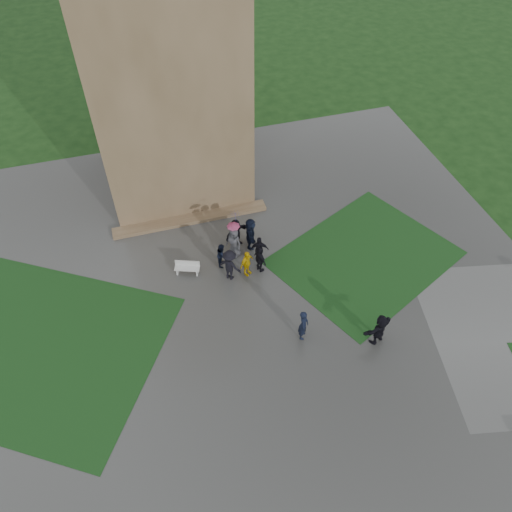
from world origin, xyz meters
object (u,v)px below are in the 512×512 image
object	(u,v)px
tower	(157,35)
bench	(187,268)
pedestrian_near	(379,329)
pedestrian_mid	(303,325)

from	to	relation	value
tower	bench	distance (m)	12.02
pedestrian_near	pedestrian_mid	bearing A→B (deg)	-39.51
bench	pedestrian_near	xyz separation A→B (m)	(7.66, -6.70, 0.51)
pedestrian_mid	pedestrian_near	size ratio (longest dim) A/B	1.00
tower	pedestrian_mid	distance (m)	16.39
bench	pedestrian_mid	bearing A→B (deg)	-30.52
pedestrian_mid	bench	bearing A→B (deg)	67.63
tower	bench	bearing A→B (deg)	-96.48
bench	pedestrian_mid	size ratio (longest dim) A/B	0.76
pedestrian_mid	pedestrian_near	xyz separation A→B (m)	(3.25, -1.21, -0.00)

